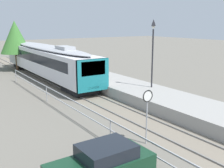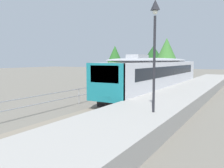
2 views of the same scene
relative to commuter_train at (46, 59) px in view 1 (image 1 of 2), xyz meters
name	(u,v)px [view 1 (image 1 of 2)]	position (x,y,z in m)	size (l,w,h in m)	color
ground_plane	(46,98)	(-3.00, -7.78, -2.15)	(160.00, 160.00, 0.00)	#6B665B
track_rails	(79,93)	(0.00, -7.78, -2.12)	(3.20, 60.00, 0.14)	slate
commuter_train	(46,59)	(0.00, 0.00, 0.00)	(2.82, 20.92, 3.74)	silver
station_platform	(110,83)	(3.25, -7.78, -1.70)	(3.90, 60.00, 0.90)	#999691
platform_lamp_mid_platform	(153,41)	(4.14, -12.48, 2.47)	(0.34, 0.34, 5.35)	#232328
speed_limit_sign	(147,103)	(-1.85, -18.88, -0.03)	(0.61, 0.10, 2.81)	#9EA0A5
carpark_fence	(110,126)	(-3.30, -17.78, -1.24)	(0.06, 36.06, 1.25)	#9EA0A5
parked_hatchback_dark_green	(102,165)	(-5.54, -20.64, -1.36)	(4.03, 1.84, 1.53)	#143823
tree_behind_carpark	(15,37)	(-1.33, 7.03, 2.07)	(3.75, 3.75, 6.27)	brown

